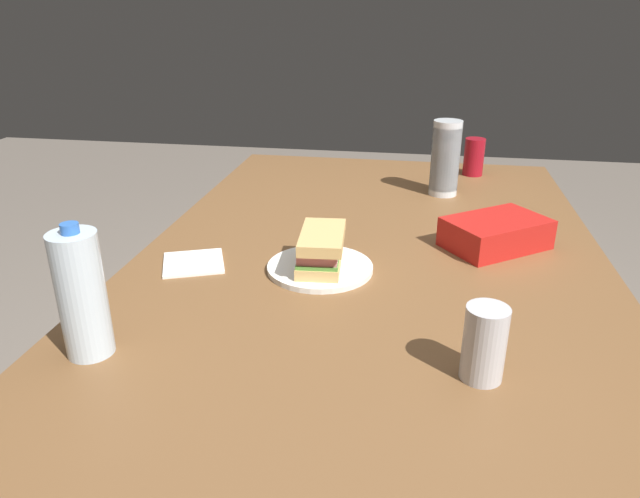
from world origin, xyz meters
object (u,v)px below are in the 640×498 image
at_px(paper_plate, 320,268).
at_px(sandwich, 321,249).
at_px(soda_can_red, 474,157).
at_px(soda_can_silver, 484,343).
at_px(water_bottle_tall, 82,295).
at_px(chip_bag, 496,233).
at_px(plastic_cup_stack, 445,158).
at_px(dining_table, 369,290).

distance_m(paper_plate, sandwich, 0.05).
relative_size(soda_can_red, soda_can_silver, 1.00).
bearing_deg(water_bottle_tall, soda_can_red, 149.97).
distance_m(chip_bag, plastic_cup_stack, 0.42).
bearing_deg(chip_bag, dining_table, -12.80).
xyz_separation_m(dining_table, water_bottle_tall, (0.45, -0.42, 0.18)).
bearing_deg(soda_can_red, soda_can_silver, -3.13).
height_order(paper_plate, chip_bag, chip_bag).
relative_size(sandwich, plastic_cup_stack, 0.85).
xyz_separation_m(paper_plate, water_bottle_tall, (0.38, -0.32, 0.10)).
xyz_separation_m(paper_plate, plastic_cup_stack, (-0.59, 0.27, 0.10)).
xyz_separation_m(dining_table, plastic_cup_stack, (-0.52, 0.17, 0.19)).
bearing_deg(chip_bag, water_bottle_tall, 2.40).
relative_size(paper_plate, soda_can_red, 1.88).
relative_size(sandwich, chip_bag, 0.82).
distance_m(sandwich, soda_can_silver, 0.46).
xyz_separation_m(plastic_cup_stack, soda_can_silver, (0.93, 0.04, -0.05)).
xyz_separation_m(chip_bag, soda_can_silver, (0.54, -0.07, 0.03)).
bearing_deg(paper_plate, chip_bag, 117.28).
relative_size(plastic_cup_stack, soda_can_silver, 1.81).
bearing_deg(paper_plate, plastic_cup_stack, 155.30).
bearing_deg(chip_bag, soda_can_red, -125.93).
bearing_deg(water_bottle_tall, chip_bag, 129.28).
distance_m(sandwich, plastic_cup_stack, 0.66).
bearing_deg(soda_can_silver, water_bottle_tall, -86.59).
height_order(sandwich, soda_can_silver, soda_can_silver).
xyz_separation_m(soda_can_red, water_bottle_tall, (1.21, -0.70, 0.05)).
bearing_deg(water_bottle_tall, paper_plate, 139.74).
distance_m(sandwich, chip_bag, 0.43).
bearing_deg(sandwich, water_bottle_tall, -40.72).
distance_m(paper_plate, soda_can_silver, 0.47).
bearing_deg(soda_can_red, water_bottle_tall, -30.03).
height_order(sandwich, chip_bag, sandwich).
height_order(dining_table, paper_plate, paper_plate).
relative_size(soda_can_red, water_bottle_tall, 0.53).
xyz_separation_m(chip_bag, water_bottle_tall, (0.58, -0.71, 0.07)).
distance_m(chip_bag, soda_can_silver, 0.55).
bearing_deg(dining_table, soda_can_silver, 26.85).
xyz_separation_m(dining_table, sandwich, (0.08, -0.10, 0.13)).
xyz_separation_m(water_bottle_tall, soda_can_silver, (-0.04, 0.63, -0.05)).
bearing_deg(paper_plate, soda_can_silver, 42.41).
bearing_deg(soda_can_red, plastic_cup_stack, -23.83).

